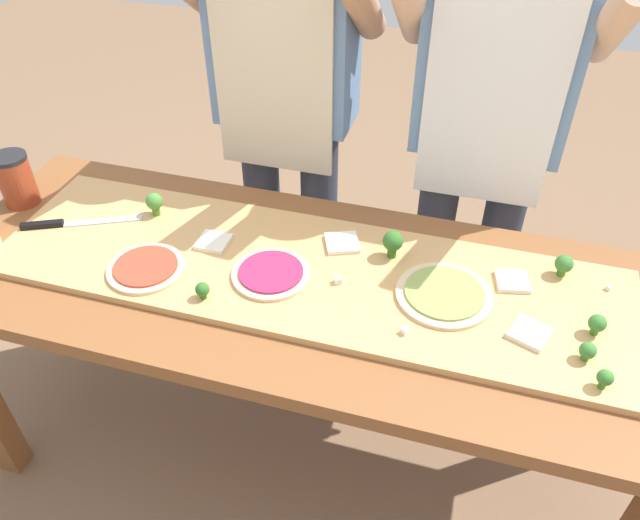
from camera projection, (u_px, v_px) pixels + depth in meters
name	position (u px, v px, depth m)	size (l,w,h in m)	color
ground_plane	(299.00, 451.00, 1.99)	(8.00, 8.00, 0.00)	brown
prep_table	(294.00, 307.00, 1.57)	(1.83, 0.70, 0.76)	brown
cutting_board	(305.00, 272.00, 1.51)	(1.57, 0.45, 0.02)	tan
chefs_knife	(65.00, 223.00, 1.64)	(0.29, 0.15, 0.02)	#B7BABF
pizza_whole_pesto_green	(444.00, 294.00, 1.43)	(0.23, 0.23, 0.02)	beige
pizza_whole_beet_magenta	(271.00, 273.00, 1.48)	(0.19, 0.19, 0.02)	beige
pizza_whole_tomato_red	(146.00, 268.00, 1.50)	(0.19, 0.19, 0.02)	beige
pizza_slice_far_left	(512.00, 281.00, 1.46)	(0.08, 0.08, 0.01)	silver
pizza_slice_center	(530.00, 333.00, 1.33)	(0.08, 0.08, 0.01)	silver
pizza_slice_far_right	(342.00, 243.00, 1.58)	(0.08, 0.08, 0.01)	silver
pizza_slice_near_right	(214.00, 242.00, 1.58)	(0.08, 0.08, 0.01)	silver
broccoli_floret_center_left	(564.00, 264.00, 1.47)	(0.04, 0.04, 0.06)	#3F7220
broccoli_floret_back_mid	(597.00, 324.00, 1.32)	(0.04, 0.04, 0.05)	#3F7220
broccoli_floret_front_mid	(588.00, 351.00, 1.27)	(0.04, 0.04, 0.05)	#3F7220
broccoli_floret_center_right	(154.00, 202.00, 1.66)	(0.05, 0.05, 0.07)	#487A23
broccoli_floret_back_left	(393.00, 242.00, 1.51)	(0.05, 0.05, 0.07)	#366618
broccoli_floret_back_right	(202.00, 290.00, 1.41)	(0.03, 0.03, 0.04)	#366618
broccoli_floret_front_right	(605.00, 378.00, 1.21)	(0.03, 0.03, 0.05)	#3F7220
cheese_crumble_a	(405.00, 331.00, 1.33)	(0.02, 0.02, 0.02)	white
cheese_crumble_b	(338.00, 280.00, 1.46)	(0.02, 0.02, 0.02)	silver
cheese_crumble_c	(609.00, 288.00, 1.44)	(0.01, 0.01, 0.01)	white
sauce_jar	(16.00, 179.00, 1.71)	(0.10, 0.10, 0.15)	#99381E
cook_left	(285.00, 88.00, 1.78)	(0.54, 0.39, 1.67)	#333847
cook_right	(489.00, 114.00, 1.66)	(0.54, 0.39, 1.67)	#333847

